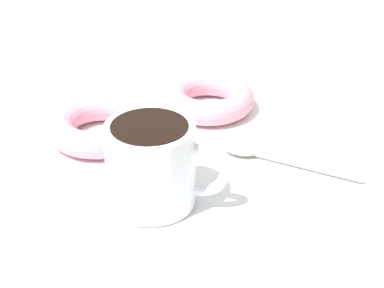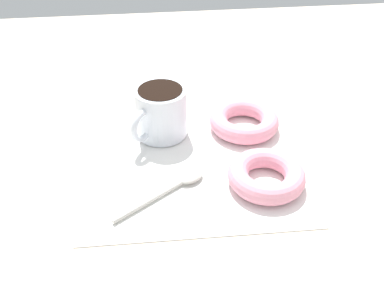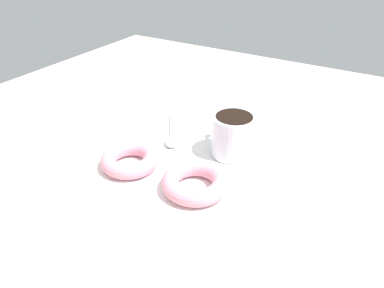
{
  "view_description": "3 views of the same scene",
  "coord_description": "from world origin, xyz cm",
  "px_view_note": "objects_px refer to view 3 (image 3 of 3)",
  "views": [
    {
      "loc": [
        -25.78,
        -45.3,
        32.78
      ],
      "look_at": [
        -0.35,
        0.08,
        2.3
      ],
      "focal_mm": 60.0,
      "sensor_mm": 36.0,
      "label": 1
    },
    {
      "loc": [
        46.98,
        -5.55,
        37.63
      ],
      "look_at": [
        -0.35,
        0.08,
        2.3
      ],
      "focal_mm": 40.0,
      "sensor_mm": 36.0,
      "label": 2
    },
    {
      "loc": [
        -29.67,
        48.97,
        36.46
      ],
      "look_at": [
        -0.35,
        0.08,
        2.3
      ],
      "focal_mm": 35.0,
      "sensor_mm": 36.0,
      "label": 3
    }
  ],
  "objects_px": {
    "donut_far": "(130,159)",
    "spoon": "(171,137)",
    "donut_near_cup": "(195,182)",
    "coffee_cup": "(233,134)"
  },
  "relations": [
    {
      "from": "donut_far",
      "to": "spoon",
      "type": "xyz_separation_m",
      "value": [
        -0.01,
        -0.11,
        -0.01
      ]
    },
    {
      "from": "donut_near_cup",
      "to": "spoon",
      "type": "relative_size",
      "value": 0.86
    },
    {
      "from": "coffee_cup",
      "to": "donut_near_cup",
      "type": "relative_size",
      "value": 0.87
    },
    {
      "from": "donut_far",
      "to": "coffee_cup",
      "type": "bearing_deg",
      "value": -135.46
    },
    {
      "from": "donut_near_cup",
      "to": "spoon",
      "type": "distance_m",
      "value": 0.16
    },
    {
      "from": "donut_far",
      "to": "spoon",
      "type": "bearing_deg",
      "value": -94.35
    },
    {
      "from": "donut_far",
      "to": "spoon",
      "type": "relative_size",
      "value": 0.81
    },
    {
      "from": "donut_near_cup",
      "to": "donut_far",
      "type": "distance_m",
      "value": 0.13
    },
    {
      "from": "coffee_cup",
      "to": "spoon",
      "type": "xyz_separation_m",
      "value": [
        0.12,
        0.02,
        -0.03
      ]
    },
    {
      "from": "donut_near_cup",
      "to": "spoon",
      "type": "height_order",
      "value": "donut_near_cup"
    }
  ]
}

